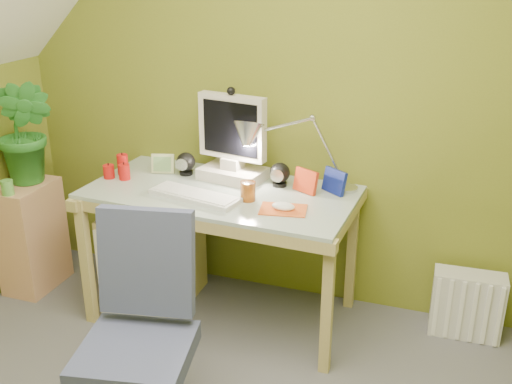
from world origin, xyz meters
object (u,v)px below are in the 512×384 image
(potted_plant, at_px, (26,132))
(task_chair, at_px, (136,353))
(radiator, at_px, (467,304))
(desk_lamp, at_px, (316,135))
(side_ledge, at_px, (32,236))
(monitor, at_px, (232,131))
(desk, at_px, (222,254))

(potted_plant, bearing_deg, task_chair, -38.70)
(potted_plant, relative_size, radiator, 1.69)
(desk_lamp, bearing_deg, task_chair, -115.86)
(desk_lamp, xyz_separation_m, side_ledge, (-1.63, -0.26, -0.70))
(monitor, bearing_deg, potted_plant, -160.02)
(desk, bearing_deg, side_ledge, -173.17)
(task_chair, distance_m, radiator, 1.75)
(desk, height_order, task_chair, task_chair)
(desk, distance_m, desk_lamp, 0.82)
(task_chair, relative_size, radiator, 2.44)
(desk, xyz_separation_m, task_chair, (0.04, -0.99, 0.07))
(potted_plant, xyz_separation_m, task_chair, (1.19, -0.96, -0.52))
(potted_plant, bearing_deg, desk_lamp, 7.60)
(monitor, distance_m, desk_lamp, 0.45)
(side_ledge, height_order, task_chair, task_chair)
(desk_lamp, distance_m, task_chair, 1.37)
(side_ledge, relative_size, potted_plant, 1.07)
(desk, relative_size, radiator, 3.85)
(monitor, relative_size, side_ledge, 0.82)
(desk, distance_m, side_ledge, 1.18)
(potted_plant, relative_size, task_chair, 0.69)
(desk, height_order, side_ledge, desk)
(desk, xyz_separation_m, monitor, (0.00, 0.18, 0.63))
(desk_lamp, relative_size, task_chair, 0.66)
(desk_lamp, xyz_separation_m, radiator, (0.82, 0.05, -0.85))
(side_ledge, bearing_deg, potted_plant, 62.61)
(potted_plant, bearing_deg, monitor, 10.52)
(side_ledge, distance_m, task_chair, 1.52)
(side_ledge, relative_size, task_chair, 0.75)
(monitor, height_order, desk_lamp, desk_lamp)
(side_ledge, xyz_separation_m, potted_plant, (0.03, 0.05, 0.63))
(desk_lamp, distance_m, side_ledge, 1.79)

